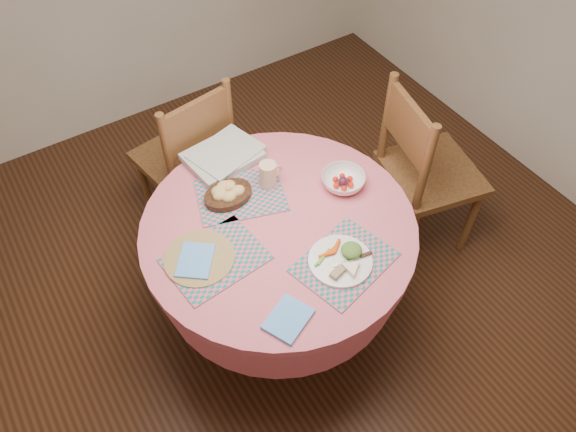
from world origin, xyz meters
name	(u,v)px	position (x,y,z in m)	size (l,w,h in m)	color
ground	(280,312)	(0.00, 0.00, 0.00)	(4.00, 4.00, 0.00)	#331C0F
room_envelope	(275,30)	(0.00, 0.00, 1.71)	(4.01, 4.01, 2.71)	silver
dining_table	(279,251)	(0.00, 0.00, 0.56)	(1.24, 1.24, 0.75)	#CA5E72
chair_right	(423,169)	(0.94, 0.05, 0.55)	(0.56, 0.58, 1.06)	brown
chair_back	(189,156)	(-0.06, 0.84, 0.53)	(0.54, 0.52, 1.02)	brown
placemat_front	(344,262)	(0.12, -0.32, 0.75)	(0.40, 0.30, 0.01)	#147674
placemat_left	(216,259)	(-0.32, -0.02, 0.75)	(0.40, 0.30, 0.01)	#147674
placemat_back	(241,195)	(-0.05, 0.24, 0.75)	(0.40, 0.30, 0.01)	#147674
wicker_trivet	(199,258)	(-0.38, 0.02, 0.76)	(0.30, 0.30, 0.01)	brown
napkin_near	(288,319)	(-0.22, -0.43, 0.76)	(0.18, 0.14, 0.01)	#5DA1F0
napkin_far	(196,261)	(-0.40, 0.01, 0.76)	(0.18, 0.14, 0.01)	#5DA1F0
dinner_plate	(343,260)	(0.12, -0.32, 0.77)	(0.27, 0.27, 0.05)	white
bread_bowl	(227,193)	(-0.11, 0.26, 0.79)	(0.23, 0.23, 0.08)	black
latte_mug	(268,174)	(0.09, 0.23, 0.82)	(0.12, 0.08, 0.13)	beige
fruit_bowl	(343,181)	(0.38, 0.04, 0.78)	(0.21, 0.21, 0.06)	white
newspaper_stack	(223,155)	(-0.01, 0.50, 0.78)	(0.39, 0.33, 0.04)	silver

